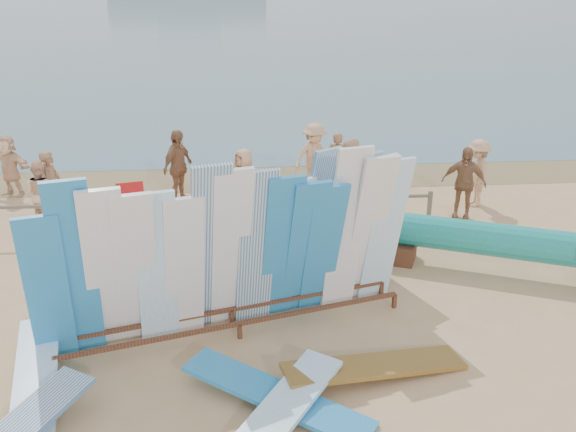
{
  "coord_description": "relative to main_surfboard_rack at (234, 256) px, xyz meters",
  "views": [
    {
      "loc": [
        1.86,
        -9.33,
        5.31
      ],
      "look_at": [
        2.7,
        1.12,
        1.16
      ],
      "focal_mm": 38.0,
      "sensor_mm": 36.0,
      "label": 1
    }
  ],
  "objects": [
    {
      "name": "ground",
      "position": [
        -1.7,
        0.88,
        -1.32
      ],
      "size": [
        160.0,
        160.0,
        0.0
      ],
      "primitive_type": "plane",
      "color": "tan",
      "rests_on": "ground"
    },
    {
      "name": "ocean",
      "position": [
        -1.7,
        128.88,
        -1.32
      ],
      "size": [
        320.0,
        240.0,
        0.02
      ],
      "primitive_type": "cube",
      "color": "#466C7E",
      "rests_on": "ground"
    },
    {
      "name": "wet_sand_strip",
      "position": [
        -1.7,
        8.08,
        -1.32
      ],
      "size": [
        40.0,
        2.6,
        0.01
      ],
      "primitive_type": "cube",
      "color": "olive",
      "rests_on": "ground"
    },
    {
      "name": "fence",
      "position": [
        -1.7,
        3.88,
        -0.69
      ],
      "size": [
        12.08,
        0.08,
        0.9
      ],
      "color": "#665D4D",
      "rests_on": "ground"
    },
    {
      "name": "main_surfboard_rack",
      "position": [
        0.0,
        0.0,
        0.0
      ],
      "size": [
        5.81,
        2.18,
        2.93
      ],
      "rotation": [
        0.0,
        0.0,
        0.27
      ],
      "color": "brown",
      "rests_on": "ground"
    },
    {
      "name": "side_surfboard_rack",
      "position": [
        1.79,
        1.5,
        -0.1
      ],
      "size": [
        2.35,
        1.84,
        2.72
      ],
      "rotation": [
        0.0,
        0.0,
        0.57
      ],
      "color": "brown",
      "rests_on": "ground"
    },
    {
      "name": "outrigger_canoe",
      "position": [
        5.08,
        1.56,
        -0.67
      ],
      "size": [
        6.82,
        3.42,
        1.02
      ],
      "rotation": [
        0.0,
        0.0,
        -0.41
      ],
      "color": "brown",
      "rests_on": "ground"
    },
    {
      "name": "vendor_table",
      "position": [
        0.23,
        0.91,
        -0.95
      ],
      "size": [
        0.97,
        0.79,
        1.12
      ],
      "rotation": [
        0.0,
        0.0,
        -0.25
      ],
      "color": "brown",
      "rests_on": "ground"
    },
    {
      "name": "flat_board_a",
      "position": [
        -2.72,
        -1.33,
        -1.32
      ],
      "size": [
        1.14,
        2.75,
        0.4
      ],
      "primitive_type": "cube",
      "rotation": [
        0.12,
        0.0,
        0.22
      ],
      "color": "#98CCF3",
      "rests_on": "ground"
    },
    {
      "name": "flat_board_c",
      "position": [
        1.97,
        -1.35,
        -1.32
      ],
      "size": [
        2.75,
        1.15,
        0.34
      ],
      "primitive_type": "cube",
      "rotation": [
        0.1,
        0.0,
        1.8
      ],
      "color": "olive",
      "rests_on": "ground"
    },
    {
      "name": "flat_board_b",
      "position": [
        0.46,
        -2.38,
        -1.32
      ],
      "size": [
        2.05,
        2.5,
        0.36
      ],
      "primitive_type": "cube",
      "rotation": [
        0.11,
        0.0,
        -0.63
      ],
      "color": "#98CCF3",
      "rests_on": "ground"
    },
    {
      "name": "flat_board_d",
      "position": [
        0.53,
        -1.87,
        -1.32
      ],
      "size": [
        2.56,
        1.95,
        0.31
      ],
      "primitive_type": "cube",
      "rotation": [
        0.09,
        0.0,
        0.99
      ],
      "color": "#2782C6",
      "rests_on": "ground"
    },
    {
      "name": "beach_chair_left",
      "position": [
        -2.32,
        4.61,
        -1.04
      ],
      "size": [
        0.73,
        0.75,
        0.96
      ],
      "rotation": [
        0.0,
        0.0,
        0.24
      ],
      "color": "#B21314",
      "rests_on": "ground"
    },
    {
      "name": "beach_chair_right",
      "position": [
        0.22,
        4.56,
        -1.08
      ],
      "size": [
        0.55,
        0.57,
        0.81
      ],
      "rotation": [
        0.0,
        0.0,
        -0.08
      ],
      "color": "#B21314",
      "rests_on": "ground"
    },
    {
      "name": "stroller",
      "position": [
        -0.56,
        5.1,
        -0.88
      ],
      "size": [
        0.7,
        0.89,
        1.08
      ],
      "rotation": [
        0.0,
        0.0,
        0.21
      ],
      "color": "#B21314",
      "rests_on": "ground"
    },
    {
      "name": "beachgoer_10",
      "position": [
        5.27,
        4.52,
        -0.46
      ],
      "size": [
        1.09,
        0.83,
        1.72
      ],
      "primitive_type": "imported",
      "rotation": [
        0.0,
        0.0,
        5.83
      ],
      "color": "#8C6042",
      "rests_on": "ground"
    },
    {
      "name": "beachgoer_1",
      "position": [
        -4.15,
        5.09,
        -0.49
      ],
      "size": [
        0.37,
        0.63,
        1.66
      ],
      "primitive_type": "imported",
      "rotation": [
        0.0,
        0.0,
        1.51
      ],
      "color": "#8C6042",
      "rests_on": "ground"
    },
    {
      "name": "beachgoer_4",
      "position": [
        -1.39,
        6.1,
        -0.4
      ],
      "size": [
        0.95,
        1.17,
        1.85
      ],
      "primitive_type": "imported",
      "rotation": [
        0.0,
        0.0,
        1.04
      ],
      "color": "#8C6042",
      "rests_on": "ground"
    },
    {
      "name": "beachgoer_6",
      "position": [
        0.22,
        5.1,
        -0.51
      ],
      "size": [
        0.75,
        0.87,
        1.62
      ],
      "primitive_type": "imported",
      "rotation": [
        0.0,
        0.0,
        5.28
      ],
      "color": "tan",
      "rests_on": "ground"
    },
    {
      "name": "beachgoer_2",
      "position": [
        -4.32,
        4.83,
        -0.56
      ],
      "size": [
        0.82,
        0.69,
        1.53
      ],
      "primitive_type": "imported",
      "rotation": [
        0.0,
        0.0,
        2.59
      ],
      "color": "beige",
      "rests_on": "ground"
    },
    {
      "name": "beachgoer_9",
      "position": [
        2.07,
        6.78,
        -0.42
      ],
      "size": [
        1.26,
        0.88,
        1.8
      ],
      "primitive_type": "imported",
      "rotation": [
        0.0,
        0.0,
        0.39
      ],
      "color": "tan",
      "rests_on": "ground"
    },
    {
      "name": "beachgoer_11",
      "position": [
        -5.75,
        6.99,
        -0.53
      ],
      "size": [
        1.54,
        1.01,
        1.58
      ],
      "primitive_type": "imported",
      "rotation": [
        0.0,
        0.0,
        5.88
      ],
      "color": "beige",
      "rests_on": "ground"
    },
    {
      "name": "beachgoer_extra_0",
      "position": [
        5.88,
        5.29,
        -0.49
      ],
      "size": [
        0.51,
        1.1,
        1.67
      ],
      "primitive_type": "imported",
      "rotation": [
        0.0,
        0.0,
        4.65
      ],
      "color": "tan",
      "rests_on": "ground"
    },
    {
      "name": "beachgoer_8",
      "position": [
        2.67,
        4.92,
        -0.4
      ],
      "size": [
        0.77,
        0.99,
        1.84
      ],
      "primitive_type": "imported",
      "rotation": [
        0.0,
        0.0,
        4.27
      ],
      "color": "beige",
      "rests_on": "ground"
    },
    {
      "name": "beachgoer_7",
      "position": [
        2.68,
        6.84,
        -0.56
      ],
      "size": [
        0.63,
        0.5,
        1.53
      ],
      "primitive_type": "imported",
      "rotation": [
        0.0,
        0.0,
        2.75
      ],
      "color": "#8C6042",
      "rests_on": "ground"
    }
  ]
}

